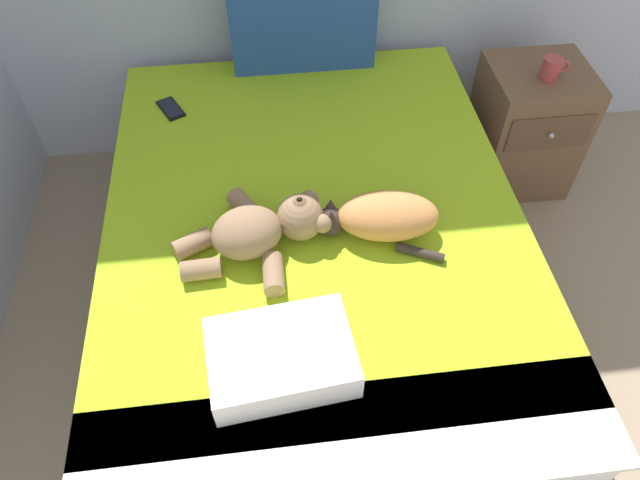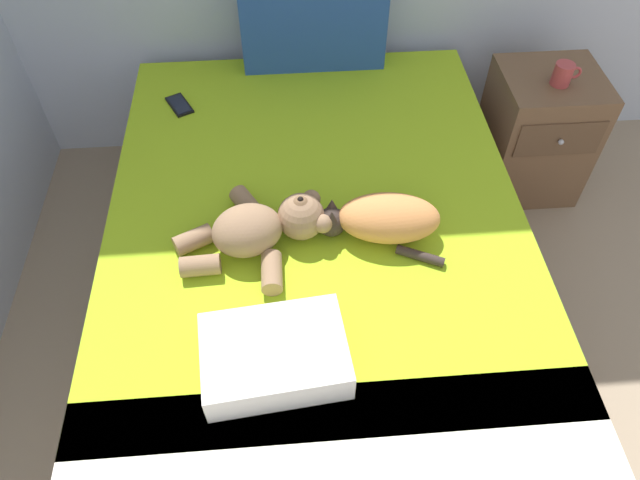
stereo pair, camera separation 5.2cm
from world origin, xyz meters
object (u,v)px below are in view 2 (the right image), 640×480
(bed, at_px, (316,258))
(patterned_cushion, at_px, (313,16))
(nightstand, at_px, (536,133))
(mug, at_px, (563,74))
(cat, at_px, (383,219))
(teddy_bear, at_px, (263,228))
(throw_pillow, at_px, (275,356))
(cell_phone, at_px, (179,105))

(bed, distance_m, patterned_cushion, 1.04)
(nightstand, relative_size, mug, 5.09)
(cat, distance_m, nightstand, 1.20)
(bed, distance_m, teddy_bear, 0.42)
(throw_pillow, relative_size, nightstand, 0.65)
(teddy_bear, bearing_deg, nightstand, 31.67)
(throw_pillow, bearing_deg, cell_phone, 106.53)
(bed, xyz_separation_m, mug, (1.08, 0.59, 0.38))
(bed, relative_size, patterned_cushion, 3.23)
(bed, xyz_separation_m, teddy_bear, (-0.18, -0.14, 0.36))
(patterned_cushion, bearing_deg, cell_phone, -155.18)
(cell_phone, relative_size, throw_pillow, 0.41)
(teddy_bear, height_order, nightstand, teddy_bear)
(throw_pillow, bearing_deg, mug, 44.03)
(throw_pillow, height_order, mug, mug)
(bed, distance_m, cat, 0.43)
(teddy_bear, distance_m, cell_phone, 0.85)
(cell_phone, bearing_deg, bed, -50.21)
(bed, height_order, cat, cat)
(bed, height_order, teddy_bear, teddy_bear)
(teddy_bear, relative_size, cell_phone, 3.23)
(teddy_bear, distance_m, nightstand, 1.52)
(cell_phone, relative_size, mug, 1.37)
(patterned_cushion, height_order, cat, patterned_cushion)
(cat, relative_size, teddy_bear, 0.79)
(bed, relative_size, throw_pillow, 5.01)
(cell_phone, bearing_deg, cat, -45.94)
(cat, bearing_deg, mug, 39.94)
(bed, relative_size, cell_phone, 12.17)
(bed, xyz_separation_m, nightstand, (1.08, 0.63, 0.03))
(throw_pillow, height_order, nightstand, throw_pillow)
(bed, xyz_separation_m, patterned_cushion, (0.06, 0.90, 0.51))
(patterned_cushion, height_order, cell_phone, patterned_cushion)
(teddy_bear, relative_size, throw_pillow, 1.33)
(patterned_cushion, distance_m, throw_pillow, 1.54)
(teddy_bear, xyz_separation_m, throw_pillow, (0.02, -0.46, -0.02))
(cell_phone, bearing_deg, mug, -1.60)
(cat, relative_size, nightstand, 0.68)
(patterned_cushion, xyz_separation_m, cat, (0.16, -1.04, -0.16))
(nightstand, xyz_separation_m, mug, (-0.00, -0.05, 0.35))
(patterned_cushion, height_order, mug, patterned_cushion)
(cat, relative_size, mug, 3.48)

